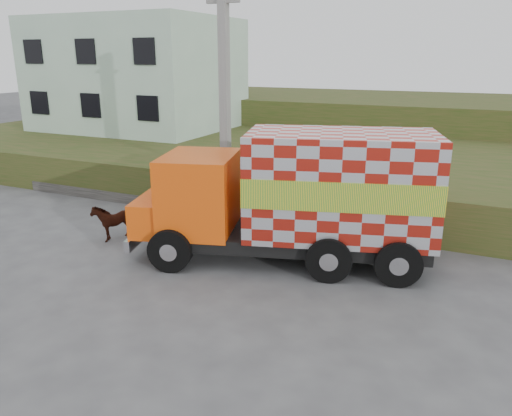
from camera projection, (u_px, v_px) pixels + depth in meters
The scene contains 9 objects.
ground at pixel (182, 263), 13.88m from camera, with size 120.00×120.00×0.00m, color #474749.
embankment at pixel (302, 166), 22.35m from camera, with size 40.00×12.00×1.50m, color #2B4316.
embankment_far at pixel (364, 119), 32.56m from camera, with size 40.00×12.00×3.00m, color #2B4316.
retaining_strip at pixel (197, 207), 18.26m from camera, with size 16.00×0.50×0.40m, color #595651.
building at pixel (138, 74), 28.23m from camera, with size 10.00×8.00×6.00m, color #B5D4BB.
utility_pole at pixel (225, 99), 17.08m from camera, with size 1.20×0.30×8.00m.
cargo_truck at pixel (299, 196), 13.50m from camera, with size 8.51×4.68×3.62m.
cow at pixel (115, 221), 15.61m from camera, with size 0.61×1.34×1.13m, color black.
pedestrian at pixel (303, 152), 17.37m from camera, with size 0.59×0.38×1.61m, color #33302D.
Camera 1 is at (7.22, -10.79, 5.53)m, focal length 35.00 mm.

